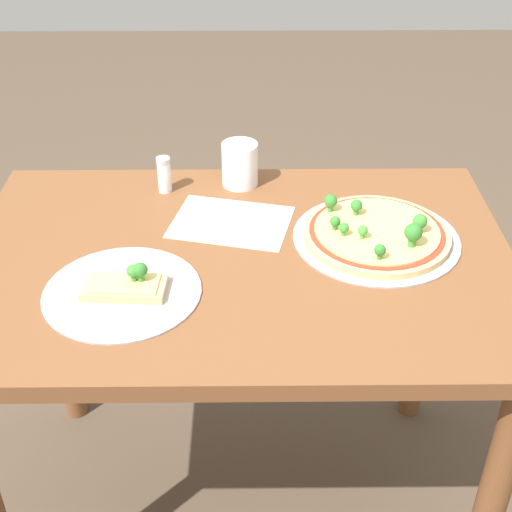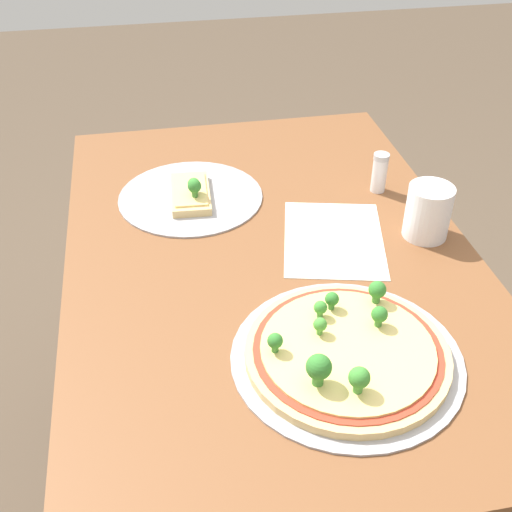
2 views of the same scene
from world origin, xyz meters
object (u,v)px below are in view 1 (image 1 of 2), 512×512
at_px(dining_table, 240,302).
at_px(pizza_tray_slice, 124,289).
at_px(condiment_shaker, 164,174).
at_px(pizza_tray_whole, 377,234).
at_px(drinking_cup, 240,164).

height_order(dining_table, pizza_tray_slice, pizza_tray_slice).
bearing_deg(dining_table, condiment_shaker, 123.20).
height_order(pizza_tray_whole, condiment_shaker, condiment_shaker).
xyz_separation_m(dining_table, drinking_cup, (0.00, 0.29, 0.17)).
height_order(pizza_tray_whole, drinking_cup, drinking_cup).
bearing_deg(pizza_tray_slice, pizza_tray_whole, 19.70).
relative_size(pizza_tray_slice, drinking_cup, 2.88).
bearing_deg(condiment_shaker, pizza_tray_slice, -95.85).
xyz_separation_m(pizza_tray_slice, condiment_shaker, (0.04, 0.38, 0.03)).
xyz_separation_m(pizza_tray_whole, drinking_cup, (-0.28, 0.24, 0.04)).
bearing_deg(dining_table, pizza_tray_whole, 10.74).
bearing_deg(pizza_tray_slice, drinking_cup, 63.09).
bearing_deg(pizza_tray_slice, condiment_shaker, 84.15).
distance_m(pizza_tray_slice, drinking_cup, 0.47).
bearing_deg(condiment_shaker, pizza_tray_whole, -24.65).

